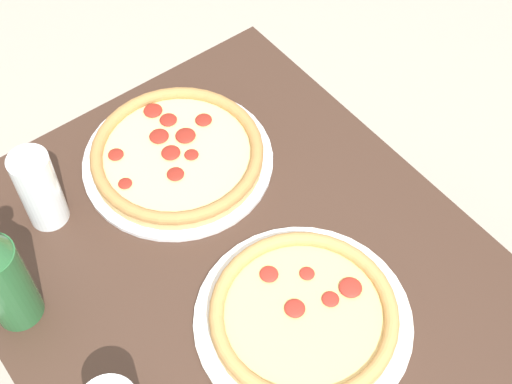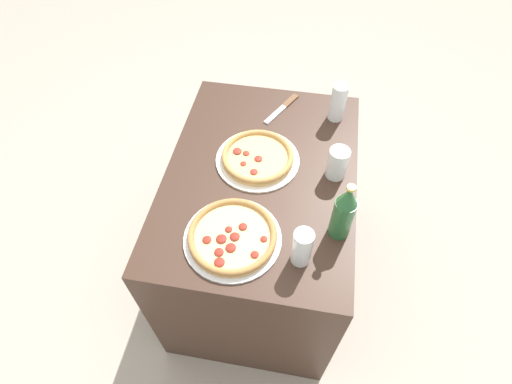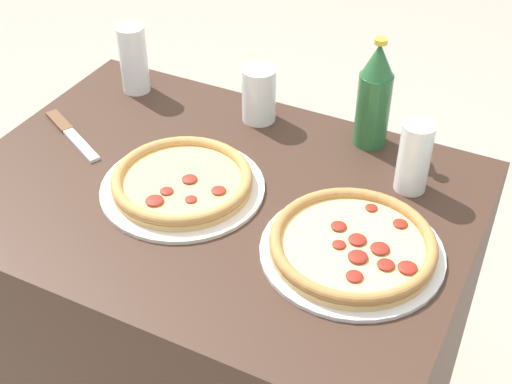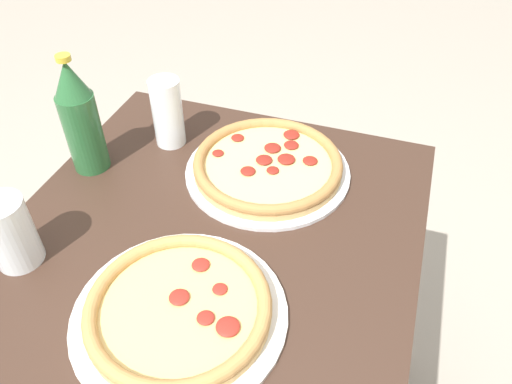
% 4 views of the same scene
% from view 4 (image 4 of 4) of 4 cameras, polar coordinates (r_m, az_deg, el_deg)
% --- Properties ---
extents(pizza_veggie, '(0.31, 0.31, 0.04)m').
position_cam_4_polar(pizza_veggie, '(0.74, -8.78, -13.08)').
color(pizza_veggie, silver).
rests_on(pizza_veggie, table).
extents(pizza_margherita, '(0.32, 0.32, 0.04)m').
position_cam_4_polar(pizza_margherita, '(0.95, 1.36, 3.05)').
color(pizza_margherita, silver).
rests_on(pizza_margherita, table).
extents(glass_iced_tea, '(0.07, 0.07, 0.12)m').
position_cam_4_polar(glass_iced_tea, '(0.85, -26.24, -4.35)').
color(glass_iced_tea, white).
rests_on(glass_iced_tea, table).
extents(glass_orange_juice, '(0.06, 0.06, 0.14)m').
position_cam_4_polar(glass_orange_juice, '(1.02, -10.02, 8.54)').
color(glass_orange_juice, white).
rests_on(glass_orange_juice, table).
extents(beer_bottle, '(0.07, 0.07, 0.23)m').
position_cam_4_polar(beer_bottle, '(0.97, -19.48, 7.98)').
color(beer_bottle, '#286033').
rests_on(beer_bottle, table).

